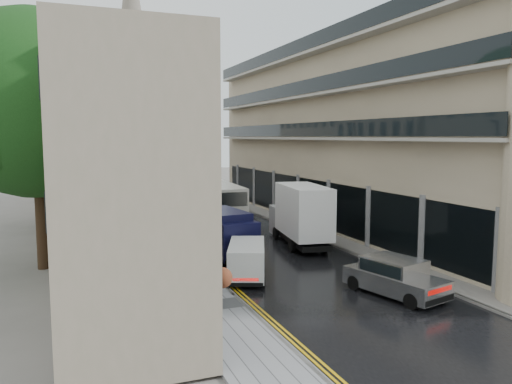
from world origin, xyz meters
TOP-DOWN VIEW (x-y plane):
  - road at (0.00, 27.50)m, footprint 9.00×85.00m
  - left_sidewalk at (-5.85, 27.50)m, footprint 2.70×85.00m
  - right_sidewalk at (5.40, 27.50)m, footprint 1.80×85.00m
  - old_shop_row at (-9.45, 30.00)m, footprint 4.50×56.00m
  - modern_block at (10.30, 26.00)m, footprint 8.00×40.00m
  - church_spire at (0.50, 82.00)m, footprint 6.40×6.40m
  - tree_near at (-12.50, 20.00)m, footprint 10.56×10.56m
  - tree_far at (-12.20, 33.00)m, footprint 9.24×9.24m
  - cream_bus at (-0.97, 28.71)m, footprint 3.41×11.65m
  - white_lorry at (1.36, 18.61)m, footprint 3.39×7.77m
  - silver_hatchback at (1.64, 7.83)m, footprint 3.00×4.84m
  - white_van at (-4.30, 13.38)m, footprint 3.04×4.31m
  - navy_van at (-3.59, 17.33)m, footprint 2.80×5.74m
  - pedestrian at (-5.56, 24.41)m, footprint 0.71×0.53m
  - lamp_post_near at (-4.70, 16.92)m, footprint 0.91×0.42m
  - lamp_post_far at (-4.85, 34.36)m, footprint 0.94×0.36m

SIDE VIEW (x-z plane):
  - road at x=0.00m, z-range 0.00..0.02m
  - left_sidewalk at x=-5.85m, z-range 0.00..0.12m
  - right_sidewalk at x=5.40m, z-range 0.00..0.12m
  - silver_hatchback at x=1.64m, z-range 0.02..1.71m
  - white_van at x=-4.30m, z-range 0.02..1.81m
  - pedestrian at x=-5.56m, z-range 0.12..1.88m
  - navy_van at x=-3.59m, z-range 0.02..2.84m
  - cream_bus at x=-0.97m, z-range 0.02..3.15m
  - white_lorry at x=1.36m, z-range 0.02..3.96m
  - lamp_post_near at x=-4.70m, z-range 0.12..8.00m
  - lamp_post_far at x=-4.85m, z-range 0.12..8.24m
  - old_shop_row at x=-9.45m, z-range 0.00..12.00m
  - tree_far at x=-12.20m, z-range 0.00..12.46m
  - tree_near at x=-12.50m, z-range 0.00..13.89m
  - modern_block at x=10.30m, z-range 0.00..14.00m
  - church_spire at x=0.50m, z-range 0.00..40.00m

